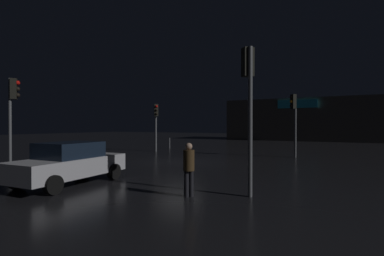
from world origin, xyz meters
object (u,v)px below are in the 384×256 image
traffic_signal_cross_right (248,89)px  pedestrian (189,166)px  traffic_signal_opposite (13,104)px  traffic_signal_cross_left (294,113)px  traffic_signal_main (156,119)px  car_near (70,163)px  store_building (301,120)px

traffic_signal_cross_right → pedestrian: 2.93m
traffic_signal_cross_right → traffic_signal_opposite: bearing=-177.8°
traffic_signal_cross_right → traffic_signal_cross_left: bearing=90.2°
traffic_signal_main → car_near: traffic_signal_main is taller
car_near → traffic_signal_opposite: bearing=170.6°
traffic_signal_cross_right → car_near: (-6.34, -1.22, -2.47)m
car_near → pedestrian: size_ratio=2.63×
traffic_signal_cross_right → pedestrian: size_ratio=2.78×
traffic_signal_main → traffic_signal_cross_left: (10.72, 0.56, 0.26)m
traffic_signal_cross_left → pedestrian: size_ratio=2.61×
traffic_signal_main → store_building: bearing=71.2°
store_building → traffic_signal_main: size_ratio=5.18×
traffic_signal_main → traffic_signal_cross_right: (10.77, -10.90, 0.53)m
traffic_signal_opposite → traffic_signal_cross_right: 11.17m
traffic_signal_opposite → pedestrian: bearing=-2.9°
traffic_signal_main → traffic_signal_cross_left: traffic_signal_cross_left is taller
traffic_signal_opposite → traffic_signal_cross_right: (11.16, 0.43, 0.08)m
store_building → car_near: 37.98m
traffic_signal_cross_left → car_near: 14.33m
traffic_signal_cross_left → pedestrian: traffic_signal_cross_left is taller
traffic_signal_main → pedestrian: 15.08m
store_building → traffic_signal_opposite: size_ratio=4.64×
traffic_signal_main → pedestrian: (9.20, -11.81, -1.78)m
store_building → car_near: (-4.27, -37.68, -2.19)m
traffic_signal_opposite → traffic_signal_main: bearing=88.0°
traffic_signal_main → traffic_signal_opposite: 11.34m
store_building → traffic_signal_main: (-8.70, -25.55, -0.25)m
store_building → car_near: size_ratio=4.73×
traffic_signal_opposite → car_near: size_ratio=1.02×
store_building → traffic_signal_cross_right: 36.51m
traffic_signal_main → traffic_signal_cross_right: bearing=-45.3°
traffic_signal_cross_right → pedestrian: (-1.57, -0.91, -2.31)m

